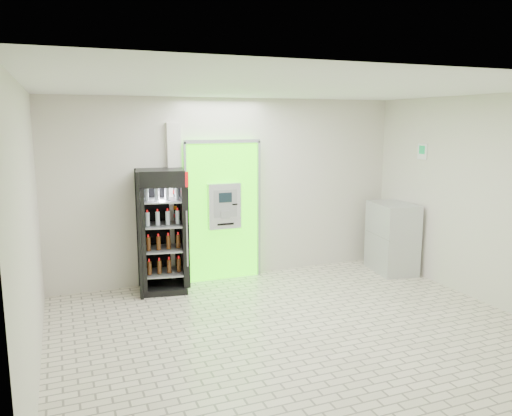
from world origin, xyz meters
TOP-DOWN VIEW (x-y plane):
  - ground at (0.00, 0.00)m, footprint 6.00×6.00m
  - room_shell at (0.00, 0.00)m, footprint 6.00×6.00m
  - atm_assembly at (-0.20, 2.41)m, footprint 1.30×0.24m
  - pillar at (-0.98, 2.45)m, footprint 0.22×0.11m
  - beverage_cooler at (-1.26, 2.18)m, footprint 0.81×0.77m
  - steel_cabinet at (2.69, 1.70)m, footprint 0.74×0.99m
  - exit_sign at (2.99, 1.40)m, footprint 0.02×0.22m

SIDE VIEW (x-z plane):
  - ground at x=0.00m, z-range 0.00..0.00m
  - steel_cabinet at x=2.69m, z-range 0.00..1.22m
  - beverage_cooler at x=-1.26m, z-range -0.04..1.86m
  - atm_assembly at x=-0.20m, z-range 0.01..2.34m
  - pillar at x=-0.98m, z-range 0.00..2.60m
  - room_shell at x=0.00m, z-range -1.16..4.84m
  - exit_sign at x=2.99m, z-range 1.99..2.25m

